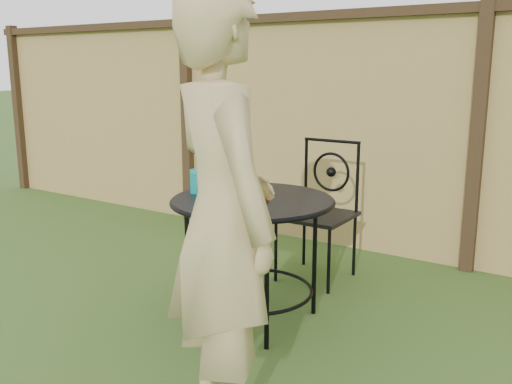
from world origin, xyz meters
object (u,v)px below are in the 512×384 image
Objects in this scene: patio_table at (253,222)px; patio_chair at (320,206)px; salad_plate at (235,200)px; diner at (223,219)px.

patio_chair reaches higher than patio_table.
patio_chair is at bearing 88.82° from salad_plate.
patio_table is 3.42× the size of salad_plate.
salad_plate is at bearing -91.18° from patio_chair.
patio_table is 1.03m from diner.
diner reaches higher than patio_table.
patio_table is 0.97× the size of patio_chair.
diner is at bearing -62.80° from patio_table.
patio_chair is 0.55× the size of diner.
diner reaches higher than salad_plate.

